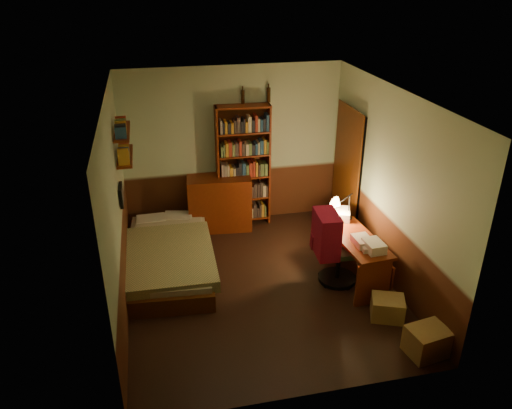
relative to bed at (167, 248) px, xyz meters
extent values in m
cube|color=black|center=(1.19, -0.69, -0.34)|extent=(3.50, 4.00, 0.02)
cube|color=silver|center=(1.19, -0.69, 2.28)|extent=(3.50, 4.00, 0.02)
cube|color=#A7BC95|center=(1.19, 1.32, 0.97)|extent=(3.50, 0.02, 2.60)
cube|color=#A7BC95|center=(-0.57, -0.69, 0.97)|extent=(0.02, 4.00, 2.60)
cube|color=#A7BC95|center=(2.95, -0.69, 0.97)|extent=(0.02, 4.00, 2.60)
cube|color=#A7BC95|center=(1.19, -2.70, 0.97)|extent=(3.50, 0.02, 2.60)
cube|color=black|center=(2.91, 0.61, 0.67)|extent=(0.06, 0.90, 2.00)
cube|color=#451F09|center=(2.88, 0.61, 0.67)|extent=(0.02, 0.98, 2.08)
cube|color=olive|center=(0.00, 0.00, 0.00)|extent=(1.34, 2.29, 0.66)
cube|color=#60210B|center=(0.91, 1.08, 0.12)|extent=(1.06, 0.60, 0.90)
cube|color=#B2B2B7|center=(1.14, 1.20, 0.64)|extent=(0.27, 0.23, 0.13)
cube|color=#60210B|center=(1.33, 1.16, 0.68)|extent=(0.87, 0.31, 2.01)
cylinder|color=black|center=(1.36, 1.27, 1.79)|extent=(0.07, 0.07, 0.21)
cylinder|color=black|center=(1.77, 1.27, 1.80)|extent=(0.08, 0.08, 0.23)
cube|color=#60210B|center=(2.50, -0.82, -0.01)|extent=(0.59, 1.24, 0.64)
cube|color=silver|center=(2.50, -0.22, 0.38)|extent=(0.34, 0.39, 0.13)
cone|color=black|center=(2.59, -0.25, 0.58)|extent=(0.21, 0.21, 0.53)
cube|color=#355E38|center=(2.26, -0.81, 0.22)|extent=(0.58, 0.52, 1.10)
cube|color=#A21230|center=(1.98, -0.57, 1.07)|extent=(0.42, 0.57, 0.60)
cube|color=#60210B|center=(-0.45, 0.41, 1.27)|extent=(0.20, 0.90, 0.03)
cube|color=#60210B|center=(-0.45, 0.41, 1.62)|extent=(0.20, 0.90, 0.03)
cube|color=black|center=(-0.53, -0.09, 0.92)|extent=(0.04, 0.32, 0.26)
cube|color=#9F8347|center=(2.72, -2.38, -0.16)|extent=(0.49, 0.41, 0.33)
cube|color=#9F8347|center=(2.57, -1.70, -0.19)|extent=(0.48, 0.44, 0.28)
camera|label=1|loc=(-0.08, -6.22, 3.63)|focal=35.00mm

